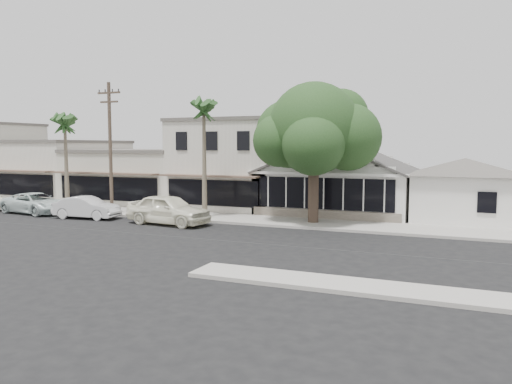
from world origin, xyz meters
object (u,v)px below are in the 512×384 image
at_px(car_1, 87,208).
at_px(shade_tree, 314,131).
at_px(car_0, 168,209).
at_px(utility_pole, 110,145).
at_px(car_2, 36,203).

relative_size(car_1, shade_tree, 0.51).
distance_m(car_0, shade_tree, 10.01).
distance_m(utility_pole, car_2, 7.04).
bearing_deg(car_1, car_2, 77.81).
relative_size(car_0, car_1, 1.22).
height_order(car_0, car_2, car_0).
distance_m(utility_pole, car_1, 4.48).
distance_m(utility_pole, shade_tree, 13.88).
distance_m(car_1, car_2, 5.03).
bearing_deg(car_0, utility_pole, 78.85).
relative_size(car_1, car_2, 0.84).
height_order(car_0, car_1, car_0).
xyz_separation_m(utility_pole, shade_tree, (13.73, 1.84, 0.85)).
xyz_separation_m(car_0, car_1, (-6.29, -0.01, -0.19)).
distance_m(car_2, shade_tree, 20.20).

